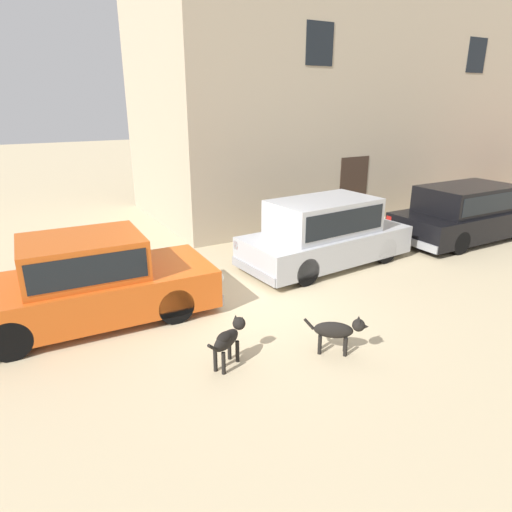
% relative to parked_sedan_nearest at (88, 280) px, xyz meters
% --- Properties ---
extents(ground_plane, '(80.00, 80.00, 0.00)m').
position_rel_parked_sedan_nearest_xyz_m(ground_plane, '(2.80, -0.88, -0.76)').
color(ground_plane, '#CCB78E').
extents(parked_sedan_nearest, '(4.52, 1.94, 1.55)m').
position_rel_parked_sedan_nearest_xyz_m(parked_sedan_nearest, '(0.00, 0.00, 0.00)').
color(parked_sedan_nearest, '#D15619').
rests_on(parked_sedan_nearest, ground_plane).
extents(parked_sedan_second, '(4.42, 2.02, 1.60)m').
position_rel_parked_sedan_nearest_xyz_m(parked_sedan_second, '(5.40, 0.25, 0.07)').
color(parked_sedan_second, '#B2B5BA').
rests_on(parked_sedan_second, ground_plane).
extents(parked_sedan_third, '(4.63, 1.84, 1.53)m').
position_rel_parked_sedan_nearest_xyz_m(parked_sedan_third, '(10.18, -0.03, 0.04)').
color(parked_sedan_third, black).
rests_on(parked_sedan_third, ground_plane).
extents(apartment_block, '(15.54, 5.88, 7.69)m').
position_rel_parked_sedan_nearest_xyz_m(apartment_block, '(10.89, 5.84, 3.09)').
color(apartment_block, tan).
rests_on(apartment_block, ground_plane).
extents(stray_dog_spotted, '(0.87, 0.55, 0.68)m').
position_rel_parked_sedan_nearest_xyz_m(stray_dog_spotted, '(1.51, -2.52, -0.31)').
color(stray_dog_spotted, black).
rests_on(stray_dog_spotted, ground_plane).
extents(stray_dog_tan, '(0.83, 0.67, 0.64)m').
position_rel_parked_sedan_nearest_xyz_m(stray_dog_tan, '(3.13, -3.07, -0.36)').
color(stray_dog_tan, black).
rests_on(stray_dog_tan, ground_plane).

